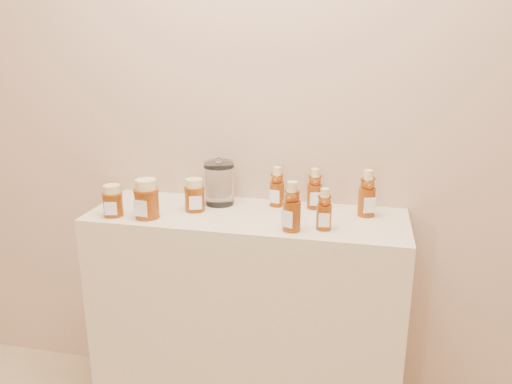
% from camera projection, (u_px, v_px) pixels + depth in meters
% --- Properties ---
extents(wall_back, '(3.50, 0.02, 2.70)m').
position_uv_depth(wall_back, '(258.00, 89.00, 1.94)').
color(wall_back, tan).
rests_on(wall_back, ground).
extents(display_table, '(1.20, 0.40, 0.90)m').
position_uv_depth(display_table, '(247.00, 319.00, 2.02)').
color(display_table, '#CAB794').
rests_on(display_table, ground).
extents(bear_bottle_back_left, '(0.07, 0.07, 0.18)m').
position_uv_depth(bear_bottle_back_left, '(277.00, 184.00, 1.96)').
color(bear_bottle_back_left, '#652708').
rests_on(bear_bottle_back_left, display_table).
extents(bear_bottle_back_mid, '(0.07, 0.07, 0.18)m').
position_uv_depth(bear_bottle_back_mid, '(315.00, 186.00, 1.93)').
color(bear_bottle_back_mid, '#652708').
rests_on(bear_bottle_back_mid, display_table).
extents(bear_bottle_back_right, '(0.09, 0.09, 0.20)m').
position_uv_depth(bear_bottle_back_right, '(367.00, 190.00, 1.84)').
color(bear_bottle_back_right, '#652708').
rests_on(bear_bottle_back_right, display_table).
extents(bear_bottle_front_left, '(0.09, 0.09, 0.20)m').
position_uv_depth(bear_bottle_front_left, '(292.00, 203.00, 1.70)').
color(bear_bottle_front_left, '#652708').
rests_on(bear_bottle_front_left, display_table).
extents(bear_bottle_front_right, '(0.06, 0.06, 0.17)m').
position_uv_depth(bear_bottle_front_right, '(324.00, 206.00, 1.71)').
color(bear_bottle_front_right, '#652708').
rests_on(bear_bottle_front_right, display_table).
extents(honey_jar_left, '(0.09, 0.09, 0.12)m').
position_uv_depth(honey_jar_left, '(113.00, 201.00, 1.85)').
color(honey_jar_left, '#652708').
rests_on(honey_jar_left, display_table).
extents(honey_jar_back, '(0.11, 0.11, 0.13)m').
position_uv_depth(honey_jar_back, '(195.00, 195.00, 1.91)').
color(honey_jar_back, '#652708').
rests_on(honey_jar_back, display_table).
extents(honey_jar_front, '(0.10, 0.10, 0.15)m').
position_uv_depth(honey_jar_front, '(147.00, 199.00, 1.83)').
color(honey_jar_front, '#652708').
rests_on(honey_jar_front, display_table).
extents(glass_canister, '(0.16, 0.16, 0.19)m').
position_uv_depth(glass_canister, '(219.00, 181.00, 1.98)').
color(glass_canister, white).
rests_on(glass_canister, display_table).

